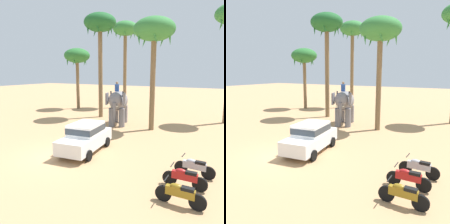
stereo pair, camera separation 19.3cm
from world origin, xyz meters
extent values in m
plane|color=tan|center=(0.00, 0.00, 0.00)|extent=(120.00, 120.00, 0.00)
cube|color=white|center=(0.86, 1.33, 0.68)|extent=(2.25, 4.29, 0.76)
cube|color=white|center=(0.85, 1.42, 1.38)|extent=(1.83, 2.29, 0.64)
cube|color=#2D3842|center=(0.85, 1.42, 1.38)|extent=(1.86, 2.32, 0.35)
cylinder|color=black|center=(1.88, 0.18, 0.30)|extent=(0.26, 0.62, 0.60)
cylinder|color=black|center=(0.19, -0.05, 0.30)|extent=(0.26, 0.62, 0.60)
cylinder|color=black|center=(1.53, 2.70, 0.30)|extent=(0.26, 0.62, 0.60)
cylinder|color=black|center=(-0.15, 2.47, 0.30)|extent=(0.26, 0.62, 0.60)
ellipsoid|color=slate|center=(-0.71, 8.48, 2.15)|extent=(2.49, 3.45, 1.70)
cylinder|color=slate|center=(0.00, 7.74, 0.80)|extent=(0.52, 0.52, 1.60)
cylinder|color=slate|center=(-0.83, 7.46, 0.80)|extent=(0.52, 0.52, 1.60)
cylinder|color=slate|center=(-0.58, 9.51, 0.80)|extent=(0.52, 0.52, 1.60)
cylinder|color=slate|center=(-1.42, 9.23, 0.80)|extent=(0.52, 0.52, 1.60)
ellipsoid|color=slate|center=(-0.20, 6.94, 2.45)|extent=(1.36, 1.29, 1.20)
cube|color=slate|center=(0.46, 7.26, 2.50)|extent=(0.37, 0.80, 0.96)
cube|color=slate|center=(-0.91, 6.81, 2.50)|extent=(0.37, 0.80, 0.96)
cone|color=slate|center=(-0.06, 6.51, 1.45)|extent=(0.45, 0.45, 1.60)
cone|color=beige|center=(0.18, 6.64, 1.95)|extent=(0.29, 0.57, 0.21)
cone|color=beige|center=(-0.32, 6.48, 1.95)|extent=(0.29, 0.57, 0.21)
cube|color=#2D519E|center=(-0.44, 7.68, 3.35)|extent=(0.40, 0.33, 0.60)
sphere|color=#8E6647|center=(-0.44, 7.68, 3.77)|extent=(0.22, 0.22, 0.22)
cylinder|color=#333338|center=(0.05, 7.84, 2.80)|extent=(0.12, 0.12, 0.55)
cylinder|color=#333338|center=(-0.93, 7.51, 2.80)|extent=(0.12, 0.12, 0.55)
cylinder|color=black|center=(6.45, -1.54, 0.30)|extent=(0.60, 0.10, 0.60)
cylinder|color=black|center=(7.65, -1.54, 0.30)|extent=(0.60, 0.10, 0.60)
cube|color=olive|center=(7.05, -1.54, 0.52)|extent=(1.02, 0.20, 0.32)
ellipsoid|color=olive|center=(6.90, -1.54, 0.70)|extent=(0.44, 0.24, 0.20)
cube|color=black|center=(7.30, -1.54, 0.70)|extent=(0.44, 0.22, 0.12)
cylinder|color=black|center=(6.54, -1.54, 0.92)|extent=(0.04, 0.55, 0.04)
cylinder|color=black|center=(6.32, -0.20, 0.30)|extent=(0.60, 0.10, 0.60)
cylinder|color=black|center=(7.52, -0.19, 0.30)|extent=(0.60, 0.10, 0.60)
cube|color=red|center=(6.92, -0.20, 0.52)|extent=(1.02, 0.21, 0.32)
ellipsoid|color=red|center=(6.77, -0.20, 0.70)|extent=(0.44, 0.24, 0.20)
cube|color=black|center=(7.17, -0.19, 0.70)|extent=(0.44, 0.22, 0.12)
cylinder|color=black|center=(6.41, -0.20, 0.92)|extent=(0.04, 0.55, 0.04)
cylinder|color=black|center=(6.49, 1.12, 0.30)|extent=(0.60, 0.12, 0.60)
cylinder|color=black|center=(7.69, 1.07, 0.30)|extent=(0.60, 0.12, 0.60)
cube|color=#ADADB2|center=(7.09, 1.09, 0.52)|extent=(1.03, 0.24, 0.32)
ellipsoid|color=#ADADB2|center=(6.94, 1.10, 0.70)|extent=(0.45, 0.26, 0.20)
cube|color=black|center=(7.34, 1.08, 0.70)|extent=(0.45, 0.24, 0.12)
cylinder|color=black|center=(6.58, 1.11, 0.92)|extent=(0.06, 0.55, 0.04)
cone|color=#337A38|center=(6.70, 14.53, 9.12)|extent=(0.73, 0.83, 1.69)
cone|color=#337A38|center=(6.70, 13.12, 9.12)|extent=(0.73, 0.83, 1.69)
cylinder|color=brown|center=(-3.92, 10.59, 4.64)|extent=(0.43, 0.43, 9.28)
ellipsoid|color=#1E5B28|center=(-3.92, 10.59, 9.48)|extent=(3.20, 3.20, 1.80)
cone|color=#1E5B28|center=(-2.72, 10.59, 8.98)|extent=(0.40, 0.92, 1.64)
cone|color=#1E5B28|center=(-3.55, 11.73, 8.98)|extent=(0.91, 0.57, 1.67)
cone|color=#1E5B28|center=(-4.89, 11.29, 8.98)|extent=(0.73, 0.83, 1.69)
cone|color=#1E5B28|center=(-4.89, 9.88, 8.98)|extent=(0.73, 0.83, 1.69)
cone|color=#1E5B28|center=(-3.55, 9.45, 8.98)|extent=(0.91, 0.57, 1.67)
cylinder|color=brown|center=(-4.67, 17.75, 4.96)|extent=(0.44, 0.44, 9.91)
ellipsoid|color=#337A38|center=(-4.67, 17.75, 10.11)|extent=(3.20, 3.20, 1.80)
cone|color=#337A38|center=(-3.47, 17.75, 9.61)|extent=(0.40, 0.92, 1.64)
cone|color=#337A38|center=(-4.30, 18.89, 9.61)|extent=(0.91, 0.57, 1.67)
cone|color=#337A38|center=(-5.64, 18.46, 9.61)|extent=(0.73, 0.83, 1.69)
cone|color=#337A38|center=(-5.64, 17.04, 9.61)|extent=(0.73, 0.83, 1.69)
cone|color=#337A38|center=(-4.30, 16.61, 9.61)|extent=(0.91, 0.57, 1.67)
cylinder|color=brown|center=(-9.39, 13.79, 3.24)|extent=(0.40, 0.40, 6.48)
ellipsoid|color=#286B2D|center=(-9.39, 13.79, 6.68)|extent=(3.20, 3.20, 1.80)
cone|color=#286B2D|center=(-8.19, 13.79, 6.18)|extent=(0.40, 0.92, 1.64)
cone|color=#286B2D|center=(-9.02, 14.93, 6.18)|extent=(0.91, 0.57, 1.67)
cone|color=#286B2D|center=(-10.36, 14.50, 6.18)|extent=(0.73, 0.83, 1.69)
cone|color=#286B2D|center=(-10.36, 13.09, 6.18)|extent=(0.73, 0.83, 1.69)
cone|color=#286B2D|center=(-9.02, 12.65, 6.18)|extent=(0.91, 0.57, 1.67)
cylinder|color=brown|center=(2.54, 8.10, 3.85)|extent=(0.41, 0.41, 7.70)
ellipsoid|color=#337A38|center=(2.54, 8.10, 7.90)|extent=(3.20, 3.20, 1.80)
cone|color=#337A38|center=(3.74, 8.10, 7.40)|extent=(0.40, 0.92, 1.64)
cone|color=#337A38|center=(2.91, 9.24, 7.40)|extent=(0.91, 0.57, 1.67)
cone|color=#337A38|center=(1.57, 8.80, 7.40)|extent=(0.73, 0.83, 1.69)
cone|color=#337A38|center=(1.57, 7.39, 7.40)|extent=(0.73, 0.83, 1.69)
cone|color=#337A38|center=(2.91, 6.96, 7.40)|extent=(0.91, 0.57, 1.67)
camera|label=1|loc=(8.53, -9.04, 4.71)|focal=35.91mm
camera|label=2|loc=(8.69, -8.94, 4.71)|focal=35.91mm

